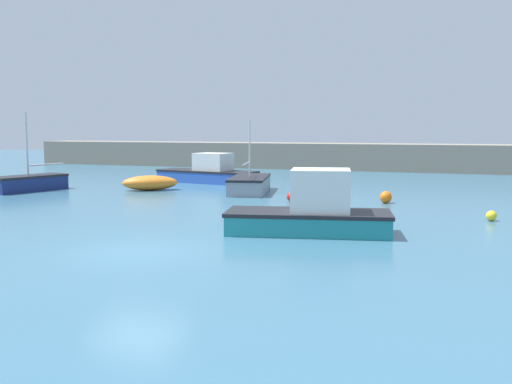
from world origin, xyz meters
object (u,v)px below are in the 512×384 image
at_px(sailboat_twin_hulled, 29,183).
at_px(sailboat_short_mast, 250,184).
at_px(rowboat_white_midwater, 150,183).
at_px(cabin_cruiser_white, 313,211).
at_px(motorboat_with_cabin, 209,172).
at_px(mooring_buoy_yellow, 491,216).
at_px(mooring_buoy_red, 291,197).
at_px(mooring_buoy_orange, 386,197).

bearing_deg(sailboat_twin_hulled, sailboat_short_mast, 121.68).
bearing_deg(rowboat_white_midwater, sailboat_short_mast, -22.44).
distance_m(cabin_cruiser_white, sailboat_twin_hulled, 19.03).
distance_m(sailboat_twin_hulled, sailboat_short_mast, 12.08).
distance_m(motorboat_with_cabin, mooring_buoy_yellow, 18.96).
relative_size(motorboat_with_cabin, mooring_buoy_red, 15.54).
relative_size(cabin_cruiser_white, mooring_buoy_red, 12.93).
height_order(sailboat_short_mast, mooring_buoy_yellow, sailboat_short_mast).
height_order(cabin_cruiser_white, motorboat_with_cabin, cabin_cruiser_white).
bearing_deg(mooring_buoy_red, sailboat_short_mast, 136.87).
height_order(motorboat_with_cabin, mooring_buoy_orange, motorboat_with_cabin).
bearing_deg(mooring_buoy_red, cabin_cruiser_white, -69.20).
bearing_deg(mooring_buoy_yellow, mooring_buoy_orange, 138.18).
height_order(rowboat_white_midwater, mooring_buoy_red, rowboat_white_midwater).
xyz_separation_m(sailboat_twin_hulled, mooring_buoy_yellow, (23.24, -2.53, -0.26)).
relative_size(cabin_cruiser_white, mooring_buoy_yellow, 14.51).
xyz_separation_m(mooring_buoy_orange, mooring_buoy_yellow, (4.27, -3.82, -0.08)).
distance_m(mooring_buoy_orange, mooring_buoy_yellow, 5.73).
bearing_deg(motorboat_with_cabin, cabin_cruiser_white, 134.79).
bearing_deg(mooring_buoy_yellow, cabin_cruiser_white, -140.47).
xyz_separation_m(cabin_cruiser_white, sailboat_short_mast, (-6.04, 10.55, -0.31)).
distance_m(rowboat_white_midwater, motorboat_with_cabin, 5.32).
distance_m(sailboat_short_mast, mooring_buoy_yellow, 13.07).
height_order(sailboat_short_mast, mooring_buoy_red, sailboat_short_mast).
bearing_deg(motorboat_with_cabin, mooring_buoy_orange, 161.22).
relative_size(cabin_cruiser_white, sailboat_twin_hulled, 1.29).
height_order(cabin_cruiser_white, rowboat_white_midwater, cabin_cruiser_white).
bearing_deg(mooring_buoy_orange, sailboat_twin_hulled, -176.11).
bearing_deg(mooring_buoy_orange, sailboat_short_mast, 164.15).
relative_size(sailboat_short_mast, mooring_buoy_yellow, 13.34).
distance_m(sailboat_short_mast, mooring_buoy_red, 4.32).
bearing_deg(motorboat_with_cabin, sailboat_twin_hulled, 56.49).
xyz_separation_m(rowboat_white_midwater, mooring_buoy_red, (8.69, -2.09, -0.19)).
bearing_deg(sailboat_short_mast, rowboat_white_midwater, 85.80).
bearing_deg(mooring_buoy_yellow, mooring_buoy_red, 160.76).
xyz_separation_m(sailboat_twin_hulled, rowboat_white_midwater, (6.06, 2.52, -0.04)).
height_order(sailboat_twin_hulled, mooring_buoy_red, sailboat_twin_hulled).
height_order(cabin_cruiser_white, mooring_buoy_orange, cabin_cruiser_white).
relative_size(rowboat_white_midwater, mooring_buoy_yellow, 8.36).
distance_m(sailboat_twin_hulled, mooring_buoy_red, 14.75).
bearing_deg(motorboat_with_cabin, rowboat_white_midwater, 86.61).
xyz_separation_m(cabin_cruiser_white, mooring_buoy_yellow, (5.61, 4.63, -0.55)).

